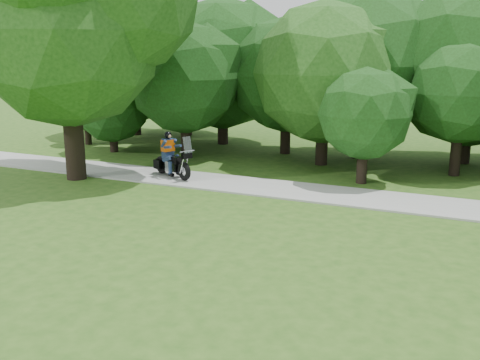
% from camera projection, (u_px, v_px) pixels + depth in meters
% --- Properties ---
extents(ground, '(100.00, 100.00, 0.00)m').
position_uv_depth(ground, '(301.00, 318.00, 8.96)').
color(ground, '#295217').
rests_on(ground, ground).
extents(walkway, '(60.00, 2.20, 0.06)m').
position_uv_depth(walkway, '(385.00, 201.00, 16.03)').
color(walkway, gray).
rests_on(walkway, ground).
extents(tree_line, '(38.69, 12.33, 7.68)m').
position_uv_depth(tree_line, '(440.00, 71.00, 20.79)').
color(tree_line, black).
rests_on(tree_line, ground).
extents(big_tree_west, '(8.64, 6.56, 9.96)m').
position_uv_depth(big_tree_west, '(71.00, 10.00, 17.98)').
color(big_tree_west, black).
rests_on(big_tree_west, ground).
extents(touring_motorcycle, '(1.98, 1.27, 1.60)m').
position_uv_depth(touring_motorcycle, '(170.00, 160.00, 18.95)').
color(touring_motorcycle, black).
rests_on(touring_motorcycle, walkway).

